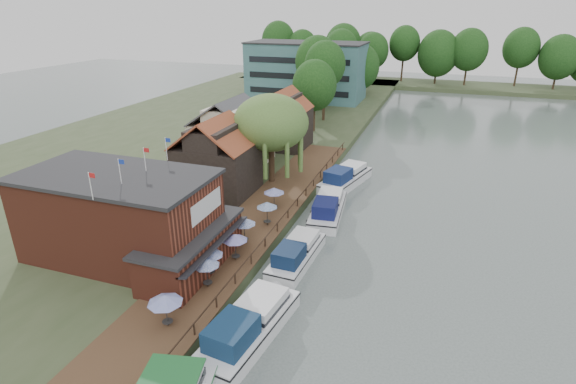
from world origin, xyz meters
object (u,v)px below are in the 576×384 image
(pub, at_px, (140,219))
(cottage_b, at_px, (232,131))
(willow, at_px, (271,139))
(cruiser_3, at_px, (346,175))
(umbrella_6, at_px, (274,198))
(umbrella_2, at_px, (209,262))
(cruiser_2, at_px, (328,205))
(cottage_a, at_px, (217,156))
(umbrella_3, at_px, (235,247))
(umbrella_4, at_px, (244,231))
(umbrella_0, at_px, (166,311))
(cruiser_0, at_px, (249,322))
(cruiser_1, at_px, (297,250))
(umbrella_1, at_px, (207,273))
(cottage_c, at_px, (284,119))
(umbrella_5, at_px, (267,213))
(hotel_block, at_px, (306,71))
(swan, at_px, (221,380))

(pub, distance_m, cottage_b, 25.33)
(willow, relative_size, cruiser_3, 0.98)
(umbrella_6, bearing_deg, pub, -118.03)
(umbrella_2, relative_size, cruiser_2, 0.23)
(cottage_a, relative_size, umbrella_6, 3.62)
(willow, height_order, umbrella_6, willow)
(umbrella_3, distance_m, umbrella_4, 2.96)
(umbrella_3, xyz_separation_m, cruiser_3, (4.26, 22.17, -0.99))
(umbrella_0, xyz_separation_m, cruiser_3, (4.89, 31.14, -0.99))
(cruiser_0, relative_size, cruiser_1, 1.13)
(umbrella_1, bearing_deg, willow, 98.83)
(umbrella_3, bearing_deg, cruiser_1, 35.79)
(umbrella_1, height_order, umbrella_2, same)
(umbrella_2, height_order, cruiser_2, umbrella_2)
(cottage_a, xyz_separation_m, umbrella_2, (7.40, -15.64, -2.96))
(cruiser_3, bearing_deg, cruiser_0, -76.16)
(cottage_c, bearing_deg, cruiser_1, -68.19)
(umbrella_2, xyz_separation_m, umbrella_5, (0.92, 9.61, 0.00))
(hotel_block, bearing_deg, umbrella_1, -78.45)
(umbrella_5, bearing_deg, umbrella_6, 100.36)
(pub, height_order, swan, pub)
(hotel_block, bearing_deg, umbrella_0, -79.36)
(umbrella_0, bearing_deg, cruiser_1, 67.89)
(umbrella_6, height_order, cruiser_3, umbrella_6)
(cruiser_2, relative_size, swan, 23.34)
(umbrella_3, bearing_deg, swan, -69.08)
(umbrella_1, relative_size, umbrella_3, 1.00)
(hotel_block, relative_size, umbrella_6, 10.69)
(hotel_block, xyz_separation_m, swan, (19.55, -80.08, -6.93))
(cottage_b, xyz_separation_m, willow, (7.50, -5.00, 0.96))
(cottage_b, bearing_deg, willow, -33.69)
(umbrella_0, bearing_deg, umbrella_3, 85.98)
(cottage_c, xyz_separation_m, swan, (11.55, -43.08, -5.03))
(cottage_a, distance_m, umbrella_1, 18.99)
(umbrella_2, xyz_separation_m, cruiser_3, (5.12, 24.96, -0.99))
(cruiser_1, bearing_deg, pub, -152.92)
(cottage_a, xyz_separation_m, umbrella_0, (7.62, -21.82, -2.96))
(pub, bearing_deg, umbrella_5, 50.79)
(cottage_a, bearing_deg, umbrella_6, -17.93)
(pub, distance_m, cruiser_3, 27.11)
(umbrella_2, height_order, cruiser_1, umbrella_2)
(hotel_block, distance_m, cottage_a, 56.47)
(cottage_a, bearing_deg, umbrella_5, -35.96)
(cottage_b, height_order, cruiser_2, cottage_b)
(cruiser_2, bearing_deg, umbrella_1, -112.15)
(umbrella_1, height_order, swan, umbrella_1)
(cottage_a, bearing_deg, hotel_block, 97.13)
(cruiser_0, height_order, cruiser_2, cruiser_0)
(cottage_c, bearing_deg, umbrella_0, -80.78)
(willow, bearing_deg, cruiser_2, -31.45)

